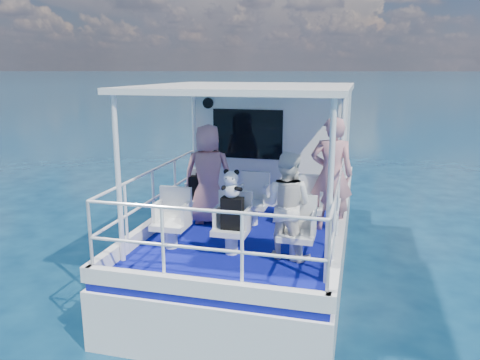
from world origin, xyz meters
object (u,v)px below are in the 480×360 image
passenger_port_fwd (208,174)px  panda (231,184)px  passenger_stbd_aft (286,205)px  backpack_center (232,213)px

passenger_port_fwd → panda: (0.75, -1.27, 0.19)m
passenger_stbd_aft → passenger_port_fwd: bearing=-27.3°
passenger_port_fwd → passenger_stbd_aft: (1.48, -1.15, -0.09)m
passenger_port_fwd → panda: size_ratio=4.30×
backpack_center → panda: bearing=163.4°
passenger_stbd_aft → backpack_center: bearing=20.3°
panda → passenger_port_fwd: bearing=120.5°
passenger_port_fwd → panda: bearing=108.7°
passenger_port_fwd → backpack_center: (0.76, -1.27, -0.22)m
passenger_stbd_aft → backpack_center: size_ratio=3.31×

